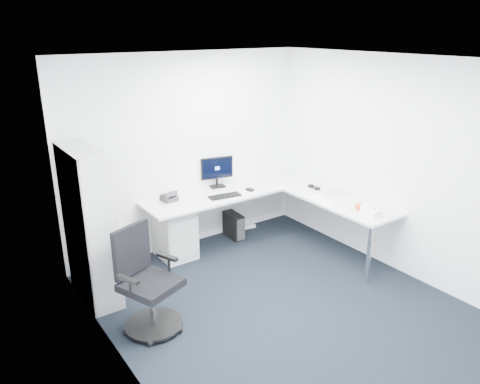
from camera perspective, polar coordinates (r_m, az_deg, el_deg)
ground at (r=5.46m, az=5.19°, el=-13.85°), size 4.20×4.20×0.00m
ceiling at (r=4.57m, az=6.26°, el=15.71°), size 4.20×4.20×0.00m
wall_back at (r=6.51m, az=-6.42°, el=4.78°), size 3.60×0.02×2.70m
wall_left at (r=4.00m, az=-14.49°, el=-5.48°), size 0.02×4.20×2.70m
wall_right at (r=6.12m, az=18.63°, el=2.92°), size 0.02×4.20×2.70m
l_desk at (r=6.54m, az=1.12°, el=-3.89°), size 2.71×1.52×0.79m
drawer_pedestal at (r=6.45m, az=-8.00°, el=-4.95°), size 0.45×0.56×0.69m
bookshelf at (r=5.50m, az=-17.88°, el=-3.94°), size 0.35×0.90×1.79m
task_chair at (r=4.90m, az=-10.81°, el=-10.70°), size 0.81×0.81×1.12m
black_pc_tower at (r=7.00m, az=-0.79°, el=-4.09°), size 0.19×0.39×0.37m
beige_pc_tower at (r=6.30m, az=-13.21°, el=-7.29°), size 0.26×0.46×0.41m
power_strip at (r=7.34m, az=0.51°, el=-4.36°), size 0.38×0.13×0.04m
monitor at (r=6.73m, az=-2.80°, el=2.47°), size 0.50×0.25×0.46m
black_keyboard at (r=6.40m, az=-1.87°, el=-0.49°), size 0.46×0.22×0.02m
mouse at (r=6.63m, az=1.23°, el=0.30°), size 0.08×0.12×0.03m
desk_phone at (r=6.31m, az=-8.65°, el=-0.49°), size 0.21×0.21×0.13m
laptop at (r=6.66m, az=11.73°, el=0.93°), size 0.40×0.39×0.25m
white_keyboard at (r=6.36m, az=9.88°, el=-0.95°), size 0.18×0.47×0.02m
headphones at (r=6.82m, az=9.03°, el=0.68°), size 0.14×0.21×0.05m
orange_fruit at (r=6.14m, az=14.23°, el=-1.69°), size 0.09×0.09×0.09m
tissue_box at (r=5.99m, az=15.62°, el=-2.35°), size 0.17×0.26×0.09m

